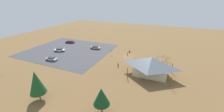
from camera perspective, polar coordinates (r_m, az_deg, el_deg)
ground at (r=58.84m, az=6.45°, el=-0.28°), size 160.00×160.00×0.00m
parking_lot_asphalt at (r=68.69m, az=-17.21°, el=2.26°), size 37.37×32.70×0.05m
bike_pavilion at (r=45.29m, az=15.66°, el=-3.48°), size 12.96×9.29×6.06m
trash_bin at (r=63.61m, az=7.20°, el=1.92°), size 0.60×0.60×0.90m
lot_sign at (r=59.92m, az=-0.32°, el=1.76°), size 0.56×0.08×2.20m
pine_far_west at (r=30.09m, az=-4.35°, el=-16.14°), size 3.58×3.58×5.92m
pine_midwest at (r=36.99m, az=-28.56°, el=-9.45°), size 3.77×3.77×7.73m
bicycle_yellow_lone_west at (r=56.19m, az=22.08°, el=-2.64°), size 1.53×0.81×0.82m
bicycle_blue_lone_east at (r=61.25m, az=18.30°, el=0.00°), size 0.48×1.71×0.85m
bicycle_teal_edge_north at (r=56.50m, az=20.17°, el=-2.17°), size 1.25×1.41×0.85m
bicycle_black_edge_south at (r=58.55m, az=21.27°, el=-1.49°), size 0.48×1.77×0.87m
bicycle_orange_yard_left at (r=58.19m, az=17.87°, el=-1.19°), size 1.10×1.32×0.73m
bicycle_green_back_row at (r=61.75m, az=20.14°, el=-0.06°), size 1.12×1.46×0.88m
bicycle_purple_yard_right at (r=60.99m, az=21.84°, el=-0.62°), size 1.72×0.65×0.79m
car_silver_mid_lot at (r=59.77m, az=-23.49°, el=-1.00°), size 4.75×2.19×1.31m
car_maroon_by_curb at (r=79.67m, az=-16.83°, el=5.60°), size 5.03×2.83×1.33m
car_white_inner_stall at (r=68.47m, az=-20.66°, el=2.39°), size 5.09×3.37×1.42m
car_tan_end_stall at (r=67.75m, az=-6.84°, el=3.50°), size 4.89×2.40×1.36m
visitor_at_bikes at (r=59.70m, az=6.39°, el=0.97°), size 0.36×0.37×1.66m
visitor_near_lot at (r=50.31m, az=2.53°, el=-3.09°), size 0.40×0.38×1.81m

